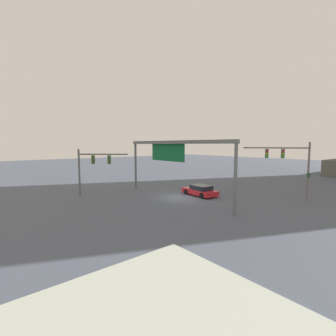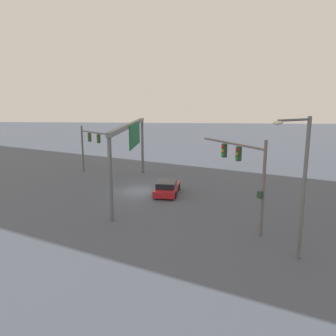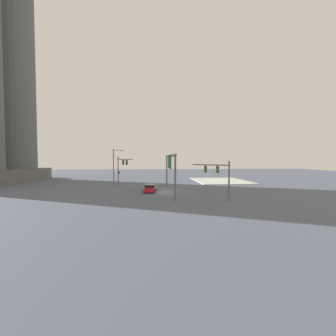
# 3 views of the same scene
# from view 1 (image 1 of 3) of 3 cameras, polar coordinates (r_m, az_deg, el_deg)

# --- Properties ---
(ground_plane) EXTENTS (163.48, 163.48, 0.00)m
(ground_plane) POSITION_cam_1_polar(r_m,az_deg,el_deg) (26.34, 3.06, -7.04)
(ground_plane) COLOR #4B5363
(traffic_signal_near_corner) EXTENTS (3.87, 4.30, 5.27)m
(traffic_signal_near_corner) POSITION_cam_1_polar(r_m,az_deg,el_deg) (28.18, -17.66, 0.97)
(traffic_signal_near_corner) COLOR #5B5F62
(traffic_signal_near_corner) RESTS_ON ground
(traffic_signal_opposite_side) EXTENTS (5.76, 3.52, 6.03)m
(traffic_signal_opposite_side) POSITION_cam_1_polar(r_m,az_deg,el_deg) (27.74, 27.08, 1.61)
(traffic_signal_opposite_side) COLOR #655D5F
(traffic_signal_opposite_side) RESTS_ON ground
(overhead_sign_gantry) EXTENTS (15.54, 0.43, 6.20)m
(overhead_sign_gantry) POSITION_cam_1_polar(r_m,az_deg,el_deg) (25.34, 1.05, 3.91)
(overhead_sign_gantry) COLOR slate
(overhead_sign_gantry) RESTS_ON ground
(sedan_car_approaching) EXTENTS (4.34, 2.20, 1.21)m
(sedan_car_approaching) POSITION_cam_1_polar(r_m,az_deg,el_deg) (27.42, 7.67, -5.35)
(sedan_car_approaching) COLOR red
(sedan_car_approaching) RESTS_ON ground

